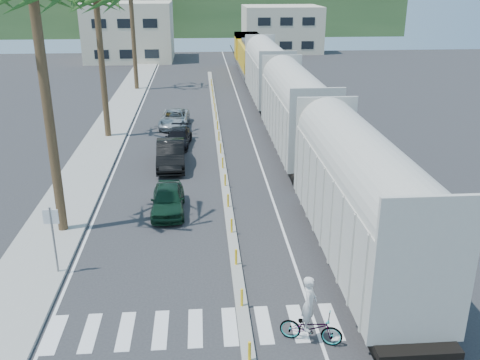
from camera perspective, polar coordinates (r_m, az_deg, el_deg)
name	(u,v)px	position (r m, az deg, el deg)	size (l,w,h in m)	color
ground	(240,294)	(21.02, -0.03, -12.06)	(140.00, 140.00, 0.00)	#28282B
sidewalk	(112,126)	(44.65, -13.54, 5.62)	(3.00, 90.00, 0.15)	gray
rails	(272,114)	(47.41, 3.45, 6.99)	(1.56, 100.00, 0.06)	black
median	(219,142)	(39.24, -2.25, 4.12)	(0.45, 60.00, 0.85)	gray
crosswalk	(244,325)	(19.38, 0.43, -15.26)	(14.00, 2.20, 0.01)	silver
lane_markings	(190,125)	(44.09, -5.32, 5.83)	(9.42, 90.00, 0.01)	silver
freight_train	(282,95)	(41.48, 4.55, 9.02)	(3.00, 60.94, 5.85)	beige
street_sign	(53,231)	(22.55, -19.35, -5.18)	(0.60, 0.08, 3.00)	slate
buildings	(166,23)	(89.65, -7.94, 16.25)	(38.00, 27.00, 10.00)	beige
hillside	(203,3)	(117.70, -3.93, 18.28)	(80.00, 20.00, 12.00)	#385628
car_lead	(168,199)	(27.71, -7.70, -2.05)	(1.73, 4.18, 1.42)	black
car_second	(171,154)	(34.30, -7.40, 2.74)	(1.93, 5.06, 1.65)	black
car_third	(178,138)	(38.51, -6.62, 4.48)	(2.12, 4.35, 1.22)	black
car_rear	(174,118)	(43.73, -7.01, 6.53)	(2.46, 4.89, 1.33)	#B1B4B6
cyclist	(311,322)	(18.39, 7.55, -14.77)	(2.10, 2.57, 2.47)	#9EA0A5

